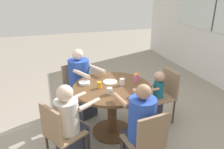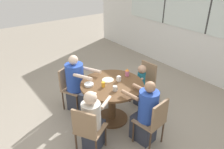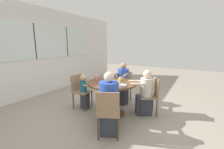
# 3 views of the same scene
# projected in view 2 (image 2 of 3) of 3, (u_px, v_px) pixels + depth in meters

# --- Properties ---
(ground_plane) EXTENTS (16.00, 16.00, 0.00)m
(ground_plane) POSITION_uv_depth(u_px,v_px,m) (112.00, 119.00, 4.20)
(ground_plane) COLOR gray
(wall_back_with_windows) EXTENTS (8.40, 0.08, 2.80)m
(wall_back_with_windows) POSITION_uv_depth(u_px,v_px,m) (208.00, 23.00, 5.03)
(wall_back_with_windows) COLOR silver
(wall_back_with_windows) RESTS_ON ground_plane
(dining_table) EXTENTS (1.12, 1.12, 0.78)m
(dining_table) POSITION_uv_depth(u_px,v_px,m) (112.00, 93.00, 3.94)
(dining_table) COLOR brown
(dining_table) RESTS_ON ground_plane
(chair_for_woman_green_shirt) EXTENTS (0.54, 0.54, 0.87)m
(chair_for_woman_green_shirt) POSITION_uv_depth(u_px,v_px,m) (70.00, 84.00, 4.33)
(chair_for_woman_green_shirt) COLOR #937556
(chair_for_woman_green_shirt) RESTS_ON ground_plane
(chair_for_man_blue_shirt) EXTENTS (0.55, 0.55, 0.87)m
(chair_for_man_blue_shirt) POSITION_uv_depth(u_px,v_px,m) (88.00, 128.00, 3.20)
(chair_for_man_blue_shirt) COLOR #937556
(chair_for_man_blue_shirt) RESTS_ON ground_plane
(chair_for_man_teal_shirt) EXTENTS (0.45, 0.45, 0.87)m
(chair_for_man_teal_shirt) POSITION_uv_depth(u_px,v_px,m) (154.00, 119.00, 3.37)
(chair_for_man_teal_shirt) COLOR #937556
(chair_for_man_teal_shirt) RESTS_ON ground_plane
(chair_for_toddler) EXTENTS (0.43, 0.43, 0.87)m
(chair_for_toddler) POSITION_uv_depth(u_px,v_px,m) (145.00, 79.00, 4.52)
(chair_for_toddler) COLOR #937556
(chair_for_toddler) RESTS_ON ground_plane
(person_woman_green_shirt) EXTENTS (0.71, 0.58, 1.17)m
(person_woman_green_shirt) POSITION_uv_depth(u_px,v_px,m) (77.00, 86.00, 4.27)
(person_woman_green_shirt) COLOR #333847
(person_woman_green_shirt) RESTS_ON ground_plane
(person_man_blue_shirt) EXTENTS (0.52, 0.60, 1.07)m
(person_man_blue_shirt) POSITION_uv_depth(u_px,v_px,m) (93.00, 123.00, 3.35)
(person_man_blue_shirt) COLOR #333847
(person_man_blue_shirt) RESTS_ON ground_plane
(person_man_teal_shirt) EXTENTS (0.60, 0.38, 1.14)m
(person_man_teal_shirt) POSITION_uv_depth(u_px,v_px,m) (146.00, 115.00, 3.48)
(person_man_teal_shirt) COLOR #333847
(person_man_teal_shirt) RESTS_ON ground_plane
(person_toddler) EXTENTS (0.20, 0.32, 0.88)m
(person_toddler) POSITION_uv_depth(u_px,v_px,m) (140.00, 85.00, 4.46)
(person_toddler) COLOR #333847
(person_toddler) RESTS_ON ground_plane
(coffee_mug) EXTENTS (0.08, 0.08, 0.09)m
(coffee_mug) POSITION_uv_depth(u_px,v_px,m) (115.00, 88.00, 3.61)
(coffee_mug) COLOR beige
(coffee_mug) RESTS_ON dining_table
(sippy_cup) EXTENTS (0.08, 0.08, 0.15)m
(sippy_cup) POSITION_uv_depth(u_px,v_px,m) (127.00, 72.00, 4.07)
(sippy_cup) COLOR #CC668C
(sippy_cup) RESTS_ON dining_table
(juice_glass) EXTENTS (0.06, 0.06, 0.09)m
(juice_glass) POSITION_uv_depth(u_px,v_px,m) (103.00, 84.00, 3.72)
(juice_glass) COLOR gold
(juice_glass) RESTS_ON dining_table
(milk_carton_small) EXTENTS (0.06, 0.06, 0.10)m
(milk_carton_small) POSITION_uv_depth(u_px,v_px,m) (119.00, 79.00, 3.90)
(milk_carton_small) COLOR silver
(milk_carton_small) RESTS_ON dining_table
(bowl_white_shallow) EXTENTS (0.16, 0.16, 0.04)m
(bowl_white_shallow) POSITION_uv_depth(u_px,v_px,m) (89.00, 85.00, 3.78)
(bowl_white_shallow) COLOR silver
(bowl_white_shallow) RESTS_ON dining_table
(plate_tortillas) EXTENTS (0.21, 0.21, 0.01)m
(plate_tortillas) POSITION_uv_depth(u_px,v_px,m) (108.00, 80.00, 3.95)
(plate_tortillas) COLOR beige
(plate_tortillas) RESTS_ON dining_table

